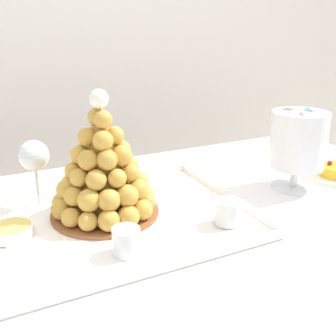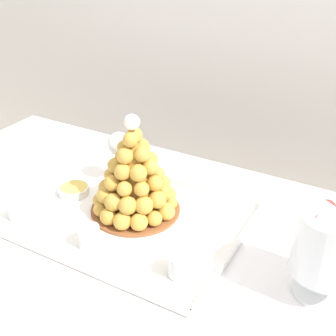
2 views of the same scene
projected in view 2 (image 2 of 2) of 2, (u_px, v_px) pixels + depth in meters
The scene contains 9 objects.
buffet_table at pixel (150, 265), 1.19m from camera, with size 1.70×0.91×0.75m.
serving_tray at pixel (121, 217), 1.20m from camera, with size 0.65×0.45×0.02m.
croquembouche at pixel (134, 178), 1.17m from camera, with size 0.25×0.25×0.29m.
dessert_cup_left at pixel (17, 210), 1.18m from camera, with size 0.05×0.05×0.05m.
dessert_cup_mid_left at pixel (89, 237), 1.08m from camera, with size 0.05×0.05×0.05m.
dessert_cup_centre at pixel (181, 265), 0.99m from camera, with size 0.06×0.06×0.05m.
creme_brulee_ramekin at pixel (74, 190), 1.29m from camera, with size 0.09×0.09×0.02m.
macaron_goblet at pixel (328, 244), 0.90m from camera, with size 0.15×0.15×0.22m.
wine_glass at pixel (119, 146), 1.31m from camera, with size 0.07×0.07×0.17m.
Camera 2 is at (0.49, -0.77, 1.46)m, focal length 47.26 mm.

